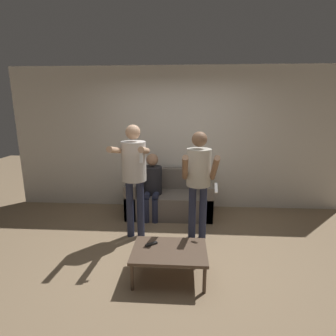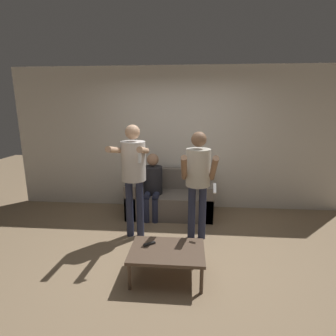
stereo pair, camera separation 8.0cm
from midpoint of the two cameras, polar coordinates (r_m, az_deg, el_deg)
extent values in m
plane|color=#937A5B|center=(3.73, 1.57, -18.64)|extent=(14.00, 14.00, 0.00)
cube|color=silver|center=(5.08, 2.86, 6.25)|extent=(6.40, 0.06, 2.70)
cube|color=slate|center=(4.91, 0.90, -7.73)|extent=(1.54, 0.79, 0.42)
cube|color=slate|center=(5.08, 1.16, -2.18)|extent=(1.54, 0.16, 0.39)
cube|color=slate|center=(4.96, -6.87, -6.29)|extent=(0.20, 0.79, 0.63)
cube|color=slate|center=(4.88, 8.82, -6.69)|extent=(0.20, 0.79, 0.63)
cylinder|color=#282D47|center=(4.08, -7.79, -8.69)|extent=(0.11, 0.11, 0.90)
cylinder|color=#282D47|center=(4.05, -5.53, -8.80)|extent=(0.11, 0.11, 0.90)
cylinder|color=silver|center=(3.85, -6.96, 1.50)|extent=(0.36, 0.36, 0.58)
sphere|color=tan|center=(3.79, -7.14, 7.76)|extent=(0.21, 0.21, 0.21)
cylinder|color=tan|center=(3.61, -11.01, 3.90)|extent=(0.08, 0.55, 0.18)
cylinder|color=tan|center=(3.52, -4.74, 3.87)|extent=(0.08, 0.55, 0.18)
cube|color=white|center=(3.27, -5.48, 2.21)|extent=(0.04, 0.05, 0.13)
cylinder|color=#282D47|center=(4.01, 5.74, -9.53)|extent=(0.11, 0.11, 0.84)
cylinder|color=#282D47|center=(4.01, 8.05, -9.56)|extent=(0.11, 0.11, 0.84)
cylinder|color=beige|center=(3.80, 7.18, 0.11)|extent=(0.35, 0.35, 0.54)
sphere|color=brown|center=(3.72, 7.36, 6.21)|extent=(0.22, 0.22, 0.22)
cylinder|color=brown|center=(3.54, 4.18, -0.03)|extent=(0.08, 0.55, 0.45)
cylinder|color=brown|center=(3.56, 10.53, -0.15)|extent=(0.08, 0.55, 0.45)
cube|color=white|center=(3.37, 10.81, -4.36)|extent=(0.04, 0.10, 0.12)
cylinder|color=#282D47|center=(4.60, -4.21, -9.23)|extent=(0.11, 0.11, 0.42)
cylinder|color=#282D47|center=(4.58, -2.29, -9.31)|extent=(0.11, 0.11, 0.42)
cylinder|color=#282D47|center=(4.67, -3.96, -5.79)|extent=(0.11, 0.32, 0.11)
cylinder|color=#282D47|center=(4.65, -2.08, -5.85)|extent=(0.11, 0.32, 0.11)
cylinder|color=#232328|center=(4.74, -2.80, -2.64)|extent=(0.34, 0.34, 0.50)
sphere|color=#A87A5B|center=(4.65, -2.85, 1.84)|extent=(0.21, 0.21, 0.21)
cube|color=brown|center=(3.19, 0.55, -17.63)|extent=(0.86, 0.60, 0.04)
cylinder|color=brown|center=(3.12, -7.64, -22.39)|extent=(0.04, 0.04, 0.31)
cylinder|color=brown|center=(3.07, 8.12, -23.08)|extent=(0.04, 0.04, 0.31)
cylinder|color=brown|center=(3.54, -5.78, -17.55)|extent=(0.04, 0.04, 0.31)
cylinder|color=brown|center=(3.50, 7.62, -18.04)|extent=(0.04, 0.04, 0.31)
cube|color=black|center=(3.27, -3.35, -16.17)|extent=(0.14, 0.12, 0.02)
camera|label=1|loc=(0.04, -89.46, 0.13)|focal=28.00mm
camera|label=2|loc=(0.04, 90.54, -0.13)|focal=28.00mm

